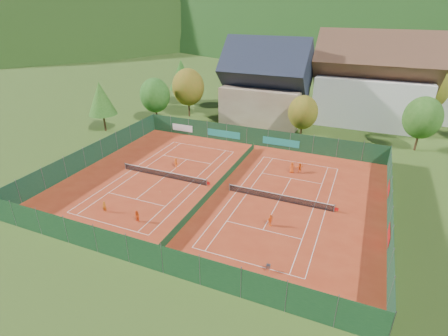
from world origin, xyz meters
TOP-DOWN VIEW (x-y plane):
  - ground at (0.00, 0.00)m, footprint 600.00×600.00m
  - clay_pad at (0.00, 0.00)m, footprint 40.00×32.00m
  - court_markings_left at (-8.00, 0.00)m, footprint 11.03×23.83m
  - court_markings_right at (8.00, 0.00)m, footprint 11.03×23.83m
  - tennis_net_left at (-7.85, 0.00)m, footprint 13.30×0.10m
  - tennis_net_right at (8.15, 0.00)m, footprint 13.30×0.10m
  - court_divider at (0.00, 0.00)m, footprint 0.03×28.80m
  - fence_north at (-0.46, 15.99)m, footprint 40.00×0.10m
  - fence_south at (0.00, -16.00)m, footprint 40.00×0.04m
  - fence_west at (-20.00, 0.00)m, footprint 0.04×32.00m
  - fence_east at (20.00, 0.05)m, footprint 0.09×32.00m
  - chalet at (-3.00, 30.00)m, footprint 16.20×12.00m
  - hotel_block_a at (16.00, 36.00)m, footprint 21.60×11.00m
  - tree_west_front at (-22.00, 20.00)m, footprint 5.72×5.72m
  - tree_west_mid at (-18.00, 26.00)m, footprint 6.44×6.44m
  - tree_west_back at (-24.00, 34.00)m, footprint 5.60×5.60m
  - tree_center at (6.00, 22.00)m, footprint 5.01×5.01m
  - tree_east_front at (24.00, 24.00)m, footprint 5.72×5.72m
  - tree_west_side at (-28.00, 12.00)m, footprint 5.04×5.04m
  - tree_east_back at (26.00, 40.00)m, footprint 7.15×7.15m
  - mountain_backdrop at (28.54, 233.48)m, footprint 820.00×530.00m
  - ball_hopper at (10.26, -12.18)m, footprint 0.34×0.34m
  - loose_ball_0 at (-6.32, -3.72)m, footprint 0.07×0.07m
  - loose_ball_1 at (2.50, -8.11)m, footprint 0.07×0.07m
  - loose_ball_2 at (-0.51, 6.37)m, footprint 0.07×0.07m
  - player_left_near at (-9.55, -10.08)m, footprint 0.53×0.39m
  - player_left_mid at (-4.98, -10.31)m, footprint 0.76×0.65m
  - player_left_far at (-8.01, 3.29)m, footprint 0.98×0.61m
  - player_right_near at (8.47, -5.38)m, footprint 0.68×0.88m
  - player_right_far_a at (7.66, 8.17)m, footprint 0.85×0.64m
  - player_right_far_b at (8.61, 8.91)m, footprint 1.18×1.11m

SIDE VIEW (x-z plane):
  - mountain_backdrop at x=28.54m, z-range -160.64..81.36m
  - ground at x=0.00m, z-range -0.02..-0.02m
  - clay_pad at x=0.00m, z-range 0.00..0.01m
  - court_markings_left at x=-8.00m, z-range 0.01..0.01m
  - court_markings_right at x=8.00m, z-range 0.01..0.01m
  - loose_ball_0 at x=-6.32m, z-range 0.00..0.07m
  - loose_ball_1 at x=2.50m, z-range 0.00..0.07m
  - loose_ball_2 at x=-0.51m, z-range 0.00..0.07m
  - court_divider at x=0.00m, z-range 0.00..1.00m
  - tennis_net_left at x=-7.85m, z-range 0.00..1.02m
  - tennis_net_right at x=8.15m, z-range 0.00..1.02m
  - ball_hopper at x=10.26m, z-range 0.16..0.96m
  - player_right_far_b at x=8.61m, z-range 0.00..1.33m
  - player_left_near at x=-9.55m, z-range 0.00..1.36m
  - player_left_mid at x=-4.98m, z-range 0.00..1.39m
  - player_right_near at x=8.47m, z-range 0.00..1.39m
  - player_left_far at x=-8.01m, z-range 0.00..1.45m
  - player_right_far_a at x=7.66m, z-range 0.00..1.57m
  - fence_north at x=-0.46m, z-range -0.03..2.97m
  - fence_east at x=20.00m, z-range -0.02..2.98m
  - fence_south at x=0.00m, z-range 0.00..3.00m
  - fence_west at x=-20.00m, z-range 0.00..3.00m
  - tree_center at x=6.00m, z-range 0.92..8.52m
  - tree_west_front at x=-22.00m, z-range 1.05..9.74m
  - tree_east_front at x=24.00m, z-range 1.05..9.74m
  - tree_west_side at x=-28.00m, z-range 1.56..10.56m
  - tree_west_mid at x=-18.00m, z-range 1.18..10.96m
  - chalet at x=-3.00m, z-range -1.38..14.62m
  - tree_west_back at x=-24.00m, z-range 1.74..11.74m
  - tree_east_back at x=26.00m, z-range 1.31..12.18m
  - hotel_block_a at x=16.00m, z-range -1.24..16.01m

